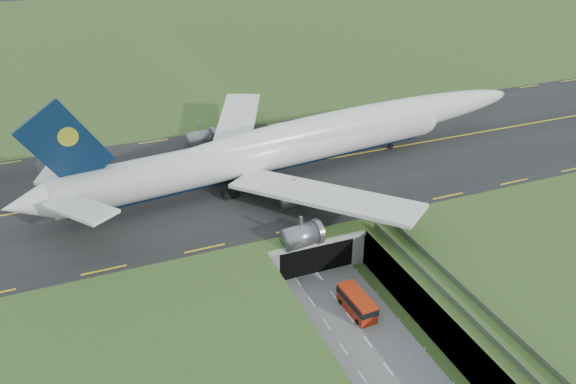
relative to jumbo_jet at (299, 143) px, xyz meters
name	(u,v)px	position (x,y,z in m)	size (l,w,h in m)	color
ground	(340,305)	(-6.42, -30.25, -11.65)	(900.00, 900.00, 0.00)	#3C5220
airfield_deck	(341,288)	(-6.42, -30.25, -8.65)	(800.00, 800.00, 6.00)	gray
trench_road	(366,340)	(-6.42, -37.75, -11.55)	(12.00, 75.00, 0.20)	slate
taxiway	(261,171)	(-6.42, 2.75, -5.56)	(800.00, 44.00, 0.18)	black
tunnel_portal	(295,227)	(-6.42, -13.54, -8.32)	(17.00, 22.30, 6.00)	gray
guideway	(502,346)	(4.58, -49.36, -6.33)	(3.00, 53.00, 7.05)	#A8A8A3
jumbo_jet	(299,143)	(0.00, 0.00, 0.00)	(99.95, 63.00, 20.97)	silver
shuttle_tram	(357,303)	(-4.96, -32.35, -10.08)	(2.97, 7.08, 2.85)	#AD260B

